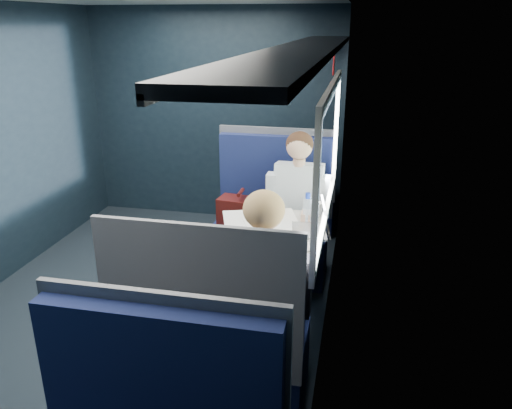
% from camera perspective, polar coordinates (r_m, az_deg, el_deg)
% --- Properties ---
extents(ground, '(2.80, 4.20, 0.01)m').
position_cam_1_polar(ground, '(4.12, -12.62, -11.67)').
color(ground, black).
extents(room_shell, '(3.00, 4.40, 2.40)m').
position_cam_1_polar(room_shell, '(3.57, -14.09, 8.98)').
color(room_shell, black).
rests_on(room_shell, ground).
extents(table, '(0.62, 1.00, 0.74)m').
position_cam_1_polar(table, '(3.52, 2.12, -4.54)').
color(table, '#54565E').
rests_on(table, ground).
extents(seat_bay_near, '(1.04, 0.62, 1.26)m').
position_cam_1_polar(seat_bay_near, '(4.43, 1.48, -2.53)').
color(seat_bay_near, '#0D143C').
rests_on(seat_bay_near, ground).
extents(seat_bay_far, '(1.04, 0.62, 1.26)m').
position_cam_1_polar(seat_bay_far, '(2.94, -4.62, -15.67)').
color(seat_bay_far, '#0D143C').
rests_on(seat_bay_far, ground).
extents(seat_row_front, '(1.04, 0.51, 1.16)m').
position_cam_1_polar(seat_row_front, '(5.29, 3.46, 1.12)').
color(seat_row_front, '#0D143C').
rests_on(seat_row_front, ground).
extents(man, '(0.53, 0.56, 1.32)m').
position_cam_1_polar(man, '(4.13, 4.71, 0.07)').
color(man, black).
rests_on(man, ground).
extents(woman, '(0.53, 0.56, 1.32)m').
position_cam_1_polar(woman, '(2.86, 1.03, -9.29)').
color(woman, black).
rests_on(woman, ground).
extents(papers, '(0.76, 0.92, 0.01)m').
position_cam_1_polar(papers, '(3.56, 0.87, -2.84)').
color(papers, white).
rests_on(papers, table).
extents(laptop, '(0.28, 0.35, 0.23)m').
position_cam_1_polar(laptop, '(3.51, 6.96, -2.24)').
color(laptop, silver).
rests_on(laptop, table).
extents(bottle_small, '(0.07, 0.07, 0.23)m').
position_cam_1_polar(bottle_small, '(3.67, 5.90, -0.58)').
color(bottle_small, silver).
rests_on(bottle_small, table).
extents(cup, '(0.08, 0.08, 0.10)m').
position_cam_1_polar(cup, '(3.85, 7.02, -0.45)').
color(cup, white).
rests_on(cup, table).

